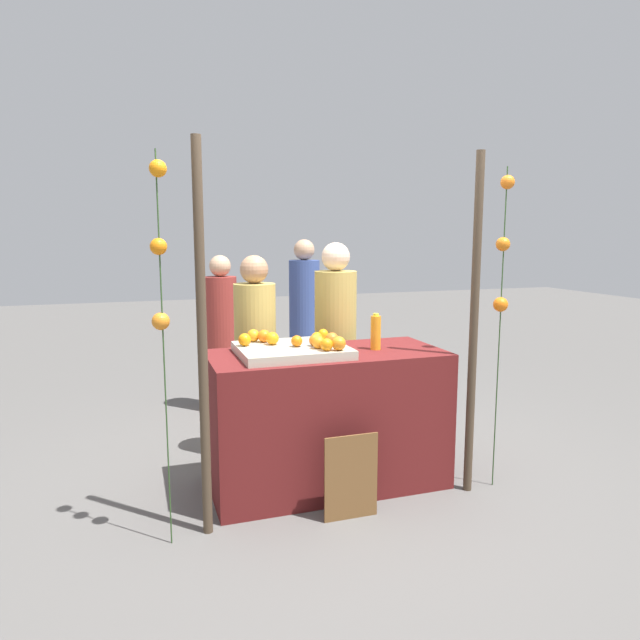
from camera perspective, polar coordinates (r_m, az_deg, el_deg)
ground_plane at (r=4.15m, az=0.68°, el=-16.10°), size 24.00×24.00×0.00m
stall_counter at (r=3.98m, az=0.70°, el=-9.92°), size 1.60×0.73×0.94m
orange_tray at (r=3.77m, az=-2.85°, el=-3.07°), size 0.71×0.60×0.06m
orange_0 at (r=3.73m, az=-2.36°, el=-2.13°), size 0.08×0.08×0.08m
orange_1 at (r=3.92m, az=-6.74°, el=-1.57°), size 0.09×0.09×0.09m
orange_2 at (r=3.80m, az=-4.82°, el=-1.86°), size 0.09×0.09×0.09m
orange_3 at (r=3.99m, az=0.32°, el=-1.43°), size 0.07×0.07×0.07m
orange_4 at (r=3.77m, az=1.20°, el=-1.92°), size 0.09×0.09×0.09m
orange_5 at (r=3.84m, az=-0.33°, el=-1.80°), size 0.08×0.08×0.08m
orange_6 at (r=3.89m, az=-5.67°, el=-1.62°), size 0.09×0.09×0.09m
orange_7 at (r=3.60m, az=1.90°, el=-2.38°), size 0.09×0.09×0.09m
orange_8 at (r=3.66m, az=-0.17°, el=-2.26°), size 0.08×0.08×0.08m
orange_9 at (r=3.75m, az=-0.53°, el=-2.06°), size 0.08×0.08×0.08m
orange_10 at (r=3.59m, az=0.67°, el=-2.50°), size 0.08×0.08×0.08m
orange_11 at (r=3.78m, az=-7.61°, el=-1.98°), size 0.08×0.08×0.08m
juice_bottle at (r=3.94m, az=5.64°, el=-1.24°), size 0.07×0.07×0.25m
chalkboard_sign at (r=3.59m, az=3.10°, el=-15.59°), size 0.34×0.03×0.55m
vendor_left at (r=4.39m, az=-6.50°, el=-4.58°), size 0.32×0.32×1.58m
vendor_right at (r=4.58m, az=1.55°, el=-3.43°), size 0.34×0.34×1.67m
crowd_person_0 at (r=6.30m, az=-1.58°, el=-0.08°), size 0.34×0.34×1.68m
crowd_person_1 at (r=5.64m, az=-9.86°, el=-1.92°), size 0.31×0.31×1.54m
canopy_post_left at (r=3.23m, az=-11.78°, el=-2.33°), size 0.06×0.06×2.26m
canopy_post_right at (r=3.85m, az=15.24°, el=-0.72°), size 0.06×0.06×2.26m
garland_strand_left at (r=3.10m, az=-15.89°, el=6.17°), size 0.11×0.11×2.17m
garland_strand_right at (r=3.93m, az=17.99°, el=6.44°), size 0.11×0.11×2.17m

